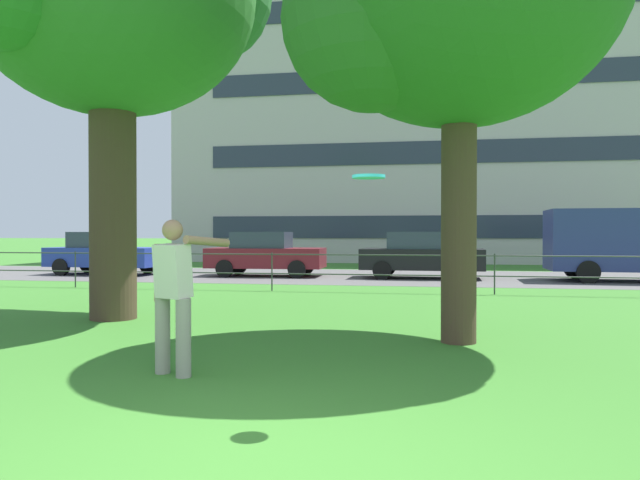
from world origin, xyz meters
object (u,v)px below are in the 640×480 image
object	(u,v)px
person_thrower	(174,291)
apartment_building_background	(447,135)
frisbee	(369,177)
car_blue_left	(105,253)
car_maroon_right	(265,254)
car_black_far_right	(421,255)
panel_van_far_left	(634,241)

from	to	relation	value
person_thrower	apartment_building_background	bearing A→B (deg)	82.74
person_thrower	frisbee	world-z (taller)	frisbee
car_blue_left	frisbee	bearing A→B (deg)	-54.03
car_maroon_right	car_black_far_right	size ratio (longest dim) A/B	1.00
frisbee	car_black_far_right	size ratio (longest dim) A/B	0.08
frisbee	panel_van_far_left	world-z (taller)	panel_van_far_left
frisbee	apartment_building_background	xyz separation A→B (m)	(1.76, 32.00, 5.43)
car_black_far_right	apartment_building_background	world-z (taller)	apartment_building_background
car_blue_left	person_thrower	bearing A→B (deg)	-57.85
person_thrower	panel_van_far_left	size ratio (longest dim) A/B	0.33
panel_van_far_left	person_thrower	bearing A→B (deg)	-122.87
car_blue_left	car_black_far_right	bearing A→B (deg)	0.75
car_blue_left	panel_van_far_left	xyz separation A→B (m)	(17.76, -0.10, 0.49)
apartment_building_background	car_black_far_right	bearing A→B (deg)	-94.92
car_blue_left	car_black_far_right	distance (m)	11.28
car_blue_left	panel_van_far_left	bearing A→B (deg)	-0.32
car_blue_left	car_maroon_right	distance (m)	5.94
person_thrower	car_maroon_right	world-z (taller)	person_thrower
person_thrower	car_blue_left	bearing A→B (deg)	122.15
person_thrower	car_blue_left	size ratio (longest dim) A/B	0.41
panel_van_far_left	apartment_building_background	distance (m)	18.76
car_black_far_right	car_maroon_right	bearing A→B (deg)	179.25
car_blue_left	apartment_building_background	size ratio (longest dim) A/B	0.14
car_maroon_right	panel_van_far_left	world-z (taller)	panel_van_far_left
car_maroon_right	apartment_building_background	world-z (taller)	apartment_building_background
person_thrower	car_black_far_right	bearing A→B (deg)	80.00
frisbee	car_blue_left	distance (m)	18.70
person_thrower	panel_van_far_left	world-z (taller)	panel_van_far_left
car_blue_left	apartment_building_background	bearing A→B (deg)	53.03
car_blue_left	car_maroon_right	bearing A→B (deg)	2.11
panel_van_far_left	apartment_building_background	bearing A→B (deg)	106.52
frisbee	apartment_building_background	bearing A→B (deg)	86.86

